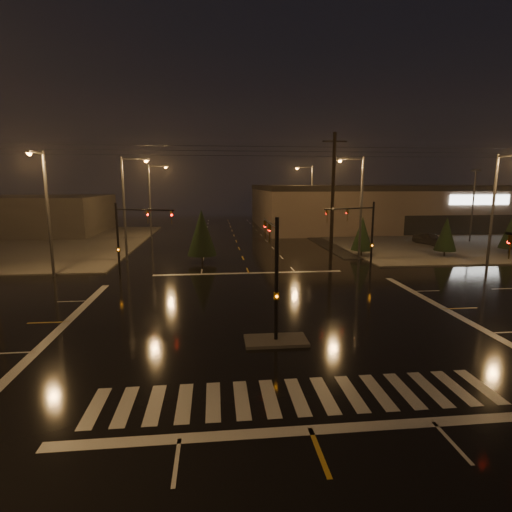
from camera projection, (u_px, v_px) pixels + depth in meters
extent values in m
plane|color=black|center=(265.00, 315.00, 23.09)|extent=(140.00, 140.00, 0.00)
cube|color=#4D4944|center=(451.00, 238.00, 55.52)|extent=(36.00, 36.00, 0.12)
cube|color=#4D4944|center=(276.00, 341.00, 19.16)|extent=(3.00, 1.60, 0.15)
cube|color=beige|center=(297.00, 396.00, 14.28)|extent=(15.00, 2.60, 0.01)
cube|color=beige|center=(311.00, 430.00, 12.33)|extent=(16.00, 0.50, 0.01)
cube|color=beige|center=(249.00, 273.00, 33.85)|extent=(16.00, 0.50, 0.01)
cube|color=black|center=(495.00, 239.00, 54.08)|extent=(50.00, 24.00, 0.08)
cube|color=#776355|center=(427.00, 206.00, 71.07)|extent=(60.00, 28.00, 7.00)
cube|color=black|center=(428.00, 187.00, 70.47)|extent=(60.20, 28.20, 0.80)
cube|color=white|center=(480.00, 200.00, 56.97)|extent=(9.00, 0.20, 1.40)
cube|color=black|center=(477.00, 225.00, 57.66)|extent=(22.00, 0.15, 2.80)
cube|color=#3A3633|center=(0.00, 215.00, 60.07)|extent=(30.00, 18.00, 5.60)
cylinder|color=black|center=(276.00, 281.00, 18.64)|extent=(0.18, 0.18, 6.00)
cylinder|color=black|center=(270.00, 223.00, 20.39)|extent=(0.12, 4.50, 0.12)
imported|color=#594707|center=(265.00, 221.00, 22.38)|extent=(0.16, 0.20, 1.00)
cube|color=#594707|center=(276.00, 296.00, 18.76)|extent=(0.25, 0.18, 0.35)
cylinder|color=black|center=(372.00, 237.00, 33.90)|extent=(0.18, 0.18, 6.00)
cylinder|color=black|center=(350.00, 208.00, 32.38)|extent=(4.74, 1.82, 0.12)
imported|color=#594707|center=(327.00, 210.00, 31.41)|extent=(0.24, 0.22, 1.00)
cube|color=#594707|center=(372.00, 245.00, 34.03)|extent=(0.25, 0.18, 0.35)
cylinder|color=black|center=(118.00, 241.00, 31.74)|extent=(0.18, 0.18, 6.00)
cylinder|color=black|center=(145.00, 210.00, 30.70)|extent=(4.74, 1.82, 0.12)
imported|color=#594707|center=(172.00, 211.00, 30.17)|extent=(0.24, 0.22, 1.00)
cube|color=#594707|center=(118.00, 250.00, 31.87)|extent=(0.25, 0.18, 0.35)
imported|color=#594707|center=(511.00, 235.00, 16.28)|extent=(0.22, 0.24, 1.00)
cylinder|color=#38383A|center=(124.00, 210.00, 38.61)|extent=(0.24, 0.24, 10.00)
cylinder|color=#38383A|center=(134.00, 159.00, 37.87)|extent=(2.40, 0.14, 0.14)
cube|color=#38383A|center=(146.00, 159.00, 38.00)|extent=(0.70, 0.30, 0.18)
sphere|color=orange|center=(146.00, 161.00, 38.02)|extent=(0.32, 0.32, 0.32)
cylinder|color=#38383A|center=(150.00, 202.00, 54.27)|extent=(0.24, 0.24, 10.00)
cylinder|color=#38383A|center=(157.00, 166.00, 53.53)|extent=(2.40, 0.14, 0.14)
cube|color=#38383A|center=(166.00, 166.00, 53.65)|extent=(0.70, 0.30, 0.18)
sphere|color=orange|center=(166.00, 167.00, 53.67)|extent=(0.32, 0.32, 0.32)
cylinder|color=#38383A|center=(361.00, 209.00, 39.03)|extent=(0.24, 0.24, 10.00)
cylinder|color=#38383A|center=(351.00, 159.00, 38.04)|extent=(2.40, 0.14, 0.14)
cube|color=#38383A|center=(340.00, 159.00, 37.94)|extent=(0.70, 0.30, 0.18)
sphere|color=orange|center=(340.00, 161.00, 37.96)|extent=(0.32, 0.32, 0.32)
cylinder|color=#38383A|center=(312.00, 201.00, 58.59)|extent=(0.24, 0.24, 10.00)
cylinder|color=#38383A|center=(304.00, 167.00, 57.61)|extent=(2.40, 0.14, 0.14)
cube|color=#38383A|center=(297.00, 167.00, 57.50)|extent=(0.70, 0.30, 0.18)
sphere|color=orange|center=(297.00, 168.00, 57.52)|extent=(0.32, 0.32, 0.32)
cylinder|color=#38383A|center=(48.00, 215.00, 31.79)|extent=(0.24, 0.24, 10.00)
cylinder|color=#38383A|center=(36.00, 152.00, 29.75)|extent=(0.14, 2.40, 0.14)
cube|color=#38383A|center=(29.00, 152.00, 28.69)|extent=(0.30, 0.70, 0.18)
sphere|color=orange|center=(29.00, 154.00, 28.71)|extent=(0.32, 0.32, 0.32)
cylinder|color=#38383A|center=(493.00, 212.00, 35.71)|extent=(0.24, 0.24, 10.00)
cylinder|color=#38383A|center=(508.00, 156.00, 33.67)|extent=(0.14, 2.40, 0.14)
cylinder|color=black|center=(333.00, 200.00, 36.53)|extent=(0.32, 0.32, 12.00)
cube|color=black|center=(335.00, 141.00, 35.60)|extent=(2.20, 0.12, 0.12)
cylinder|color=black|center=(361.00, 253.00, 41.40)|extent=(0.18, 0.18, 0.70)
cone|color=black|center=(362.00, 234.00, 41.02)|extent=(2.19, 2.19, 3.43)
cylinder|color=black|center=(444.00, 254.00, 41.11)|extent=(0.18, 0.18, 0.70)
cone|color=black|center=(446.00, 234.00, 40.75)|extent=(2.18, 2.18, 3.40)
cylinder|color=black|center=(509.00, 251.00, 42.59)|extent=(0.18, 0.18, 0.70)
cone|color=black|center=(511.00, 232.00, 42.21)|extent=(2.25, 2.25, 3.51)
cylinder|color=black|center=(202.00, 259.00, 38.53)|extent=(0.18, 0.18, 0.70)
cone|color=black|center=(202.00, 232.00, 38.07)|extent=(2.80, 2.80, 4.38)
imported|color=black|center=(430.00, 239.00, 49.07)|extent=(2.98, 4.91, 1.56)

